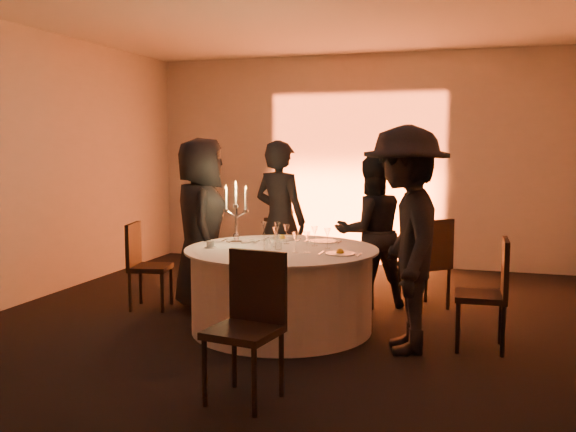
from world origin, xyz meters
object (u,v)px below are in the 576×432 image
(chair_front, at_px, (250,316))
(guest_back_right, at_px, (371,232))
(chair_back_right, at_px, (429,259))
(guest_right, at_px, (405,239))
(guest_left, at_px, (201,224))
(candelabra, at_px, (236,221))
(chair_back_left, at_px, (283,250))
(coffee_cup, at_px, (210,245))
(chair_left, at_px, (144,261))
(banquet_table, at_px, (282,289))
(chair_right, at_px, (491,288))
(guest_back_left, at_px, (280,220))

(chair_front, xyz_separation_m, guest_back_right, (0.35, 2.71, 0.24))
(chair_back_right, bearing_deg, guest_right, 41.80)
(guest_left, bearing_deg, candelabra, -148.72)
(chair_back_left, relative_size, coffee_cup, 7.87)
(chair_left, bearing_deg, guest_left, -83.33)
(banquet_table, relative_size, chair_right, 1.90)
(chair_left, bearing_deg, guest_back_right, -82.91)
(chair_right, height_order, coffee_cup, chair_right)
(chair_left, xyz_separation_m, guest_right, (2.80, -0.59, 0.44))
(guest_right, bearing_deg, coffee_cup, -107.11)
(banquet_table, relative_size, chair_back_right, 1.87)
(chair_back_left, xyz_separation_m, candelabra, (-0.02, -1.41, 0.50))
(chair_back_left, height_order, chair_right, chair_right)
(guest_back_left, xyz_separation_m, guest_back_right, (1.03, -0.05, -0.08))
(guest_back_left, distance_m, candelabra, 0.99)
(chair_right, xyz_separation_m, coffee_cup, (-2.51, -0.12, 0.27))
(chair_right, bearing_deg, guest_back_right, -134.95)
(chair_back_right, distance_m, chair_front, 2.93)
(chair_left, distance_m, chair_front, 2.73)
(guest_left, height_order, coffee_cup, guest_left)
(guest_back_right, bearing_deg, chair_left, -11.54)
(guest_back_left, distance_m, guest_right, 2.11)
(guest_back_left, height_order, guest_back_right, guest_back_left)
(chair_back_left, distance_m, chair_back_right, 1.80)
(chair_back_left, bearing_deg, chair_back_right, -177.52)
(guest_back_right, xyz_separation_m, guest_right, (0.53, -1.37, 0.14))
(chair_right, bearing_deg, chair_front, -46.97)
(chair_back_left, distance_m, coffee_cup, 1.78)
(chair_front, relative_size, guest_right, 0.53)
(chair_front, relative_size, guest_left, 0.56)
(banquet_table, bearing_deg, chair_right, -1.68)
(chair_right, height_order, guest_left, guest_left)
(guest_right, relative_size, coffee_cup, 17.18)
(guest_left, relative_size, candelabra, 2.92)
(coffee_cup, bearing_deg, guest_left, 120.90)
(coffee_cup, bearing_deg, chair_back_right, 34.86)
(chair_left, distance_m, coffee_cup, 1.14)
(banquet_table, bearing_deg, guest_right, -13.63)
(chair_back_right, height_order, chair_front, chair_front)
(banquet_table, relative_size, chair_left, 1.98)
(chair_back_right, distance_m, guest_back_left, 1.68)
(chair_back_right, xyz_separation_m, guest_left, (-2.30, -0.64, 0.36))
(banquet_table, relative_size, guest_back_left, 1.01)
(guest_left, distance_m, coffee_cup, 0.80)
(guest_left, bearing_deg, coffee_cup, -174.83)
(guest_right, distance_m, coffee_cup, 1.82)
(chair_left, distance_m, guest_right, 2.90)
(chair_front, bearing_deg, chair_back_left, 113.17)
(chair_left, height_order, chair_front, chair_front)
(candelabra, bearing_deg, chair_front, -65.50)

